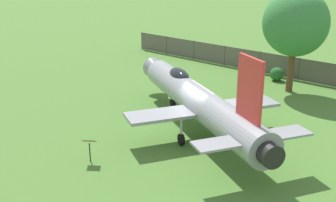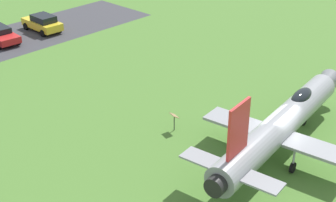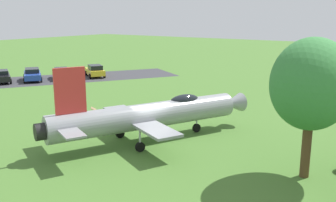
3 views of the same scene
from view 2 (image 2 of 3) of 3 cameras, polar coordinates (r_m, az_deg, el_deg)
The scene contains 5 objects.
ground_plane at distance 28.76m, azimuth 12.46°, elevation -5.82°, with size 200.00×200.00×0.00m, color #47722D.
display_jet at distance 28.18m, azimuth 13.14°, elevation -2.49°, with size 13.94×8.83×5.18m.
info_plaque at distance 29.76m, azimuth 0.73°, elevation -1.97°, with size 0.71×0.69×1.14m.
parked_car_yellow at distance 48.11m, azimuth -14.36°, elevation 8.79°, with size 3.90×4.65×1.59m.
parked_car_red at distance 46.27m, azimuth -18.92°, elevation 7.32°, with size 4.01×4.54×1.37m.
Camera 2 is at (-24.25, 1.35, 15.42)m, focal length 52.51 mm.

